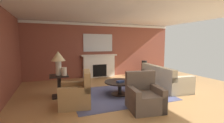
{
  "coord_description": "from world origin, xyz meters",
  "views": [
    {
      "loc": [
        -2.47,
        -4.52,
        1.68
      ],
      "look_at": [
        -0.26,
        1.15,
        1.0
      ],
      "focal_mm": 25.61,
      "sensor_mm": 36.0,
      "label": 1
    }
  ],
  "objects_px": {
    "fireplace": "(99,66)",
    "table_lamp": "(58,58)",
    "vase_tall_corner": "(144,68)",
    "sofa": "(164,80)",
    "armchair_near_window": "(77,95)",
    "vase_on_side_table": "(64,72)",
    "armchair_facing_fireplace": "(144,98)",
    "mantel_mirror": "(98,43)",
    "side_table": "(59,84)",
    "coffee_table": "(120,85)"
  },
  "relations": [
    {
      "from": "sofa",
      "to": "armchair_near_window",
      "type": "bearing_deg",
      "value": -169.61
    },
    {
      "from": "fireplace",
      "to": "vase_tall_corner",
      "type": "bearing_deg",
      "value": -6.94
    },
    {
      "from": "vase_tall_corner",
      "to": "armchair_near_window",
      "type": "bearing_deg",
      "value": -142.83
    },
    {
      "from": "vase_on_side_table",
      "to": "armchair_facing_fireplace",
      "type": "bearing_deg",
      "value": -42.92
    },
    {
      "from": "armchair_facing_fireplace",
      "to": "vase_on_side_table",
      "type": "relative_size",
      "value": 3.81
    },
    {
      "from": "fireplace",
      "to": "vase_on_side_table",
      "type": "bearing_deg",
      "value": -126.35
    },
    {
      "from": "armchair_facing_fireplace",
      "to": "vase_tall_corner",
      "type": "distance_m",
      "value": 4.71
    },
    {
      "from": "fireplace",
      "to": "vase_tall_corner",
      "type": "height_order",
      "value": "fireplace"
    },
    {
      "from": "coffee_table",
      "to": "mantel_mirror",
      "type": "bearing_deg",
      "value": 86.72
    },
    {
      "from": "armchair_near_window",
      "to": "vase_on_side_table",
      "type": "bearing_deg",
      "value": 107.19
    },
    {
      "from": "sofa",
      "to": "armchair_facing_fireplace",
      "type": "distance_m",
      "value": 2.35
    },
    {
      "from": "fireplace",
      "to": "coffee_table",
      "type": "height_order",
      "value": "fireplace"
    },
    {
      "from": "fireplace",
      "to": "sofa",
      "type": "height_order",
      "value": "fireplace"
    },
    {
      "from": "sofa",
      "to": "vase_tall_corner",
      "type": "xyz_separation_m",
      "value": [
        0.71,
        2.49,
        0.09
      ]
    },
    {
      "from": "table_lamp",
      "to": "vase_on_side_table",
      "type": "xyz_separation_m",
      "value": [
        0.15,
        -0.12,
        -0.4
      ]
    },
    {
      "from": "sofa",
      "to": "coffee_table",
      "type": "distance_m",
      "value": 1.93
    },
    {
      "from": "fireplace",
      "to": "sofa",
      "type": "xyz_separation_m",
      "value": [
        1.75,
        -2.79,
        -0.24
      ]
    },
    {
      "from": "coffee_table",
      "to": "vase_tall_corner",
      "type": "bearing_deg",
      "value": 45.22
    },
    {
      "from": "table_lamp",
      "to": "side_table",
      "type": "bearing_deg",
      "value": 14.04
    },
    {
      "from": "armchair_near_window",
      "to": "vase_on_side_table",
      "type": "height_order",
      "value": "same"
    },
    {
      "from": "armchair_near_window",
      "to": "vase_tall_corner",
      "type": "bearing_deg",
      "value": 37.17
    },
    {
      "from": "sofa",
      "to": "vase_tall_corner",
      "type": "relative_size",
      "value": 2.83
    },
    {
      "from": "armchair_near_window",
      "to": "armchair_facing_fireplace",
      "type": "distance_m",
      "value": 1.78
    },
    {
      "from": "mantel_mirror",
      "to": "side_table",
      "type": "relative_size",
      "value": 2.14
    },
    {
      "from": "sofa",
      "to": "vase_on_side_table",
      "type": "distance_m",
      "value": 3.69
    },
    {
      "from": "mantel_mirror",
      "to": "sofa",
      "type": "distance_m",
      "value": 3.68
    },
    {
      "from": "vase_on_side_table",
      "to": "sofa",
      "type": "bearing_deg",
      "value": -3.29
    },
    {
      "from": "fireplace",
      "to": "armchair_facing_fireplace",
      "type": "relative_size",
      "value": 1.89
    },
    {
      "from": "side_table",
      "to": "coffee_table",
      "type": "bearing_deg",
      "value": -14.86
    },
    {
      "from": "fireplace",
      "to": "vase_on_side_table",
      "type": "height_order",
      "value": "fireplace"
    },
    {
      "from": "vase_tall_corner",
      "to": "sofa",
      "type": "bearing_deg",
      "value": -106.02
    },
    {
      "from": "mantel_mirror",
      "to": "vase_tall_corner",
      "type": "xyz_separation_m",
      "value": [
        2.46,
        -0.42,
        -1.34
      ]
    },
    {
      "from": "table_lamp",
      "to": "mantel_mirror",
      "type": "bearing_deg",
      "value": 51.55
    },
    {
      "from": "sofa",
      "to": "armchair_facing_fireplace",
      "type": "bearing_deg",
      "value": -140.9
    },
    {
      "from": "side_table",
      "to": "fireplace",
      "type": "bearing_deg",
      "value": 50.21
    },
    {
      "from": "table_lamp",
      "to": "sofa",
      "type": "bearing_deg",
      "value": -4.96
    },
    {
      "from": "armchair_near_window",
      "to": "fireplace",
      "type": "bearing_deg",
      "value": 64.29
    },
    {
      "from": "armchair_facing_fireplace",
      "to": "table_lamp",
      "type": "distance_m",
      "value": 2.83
    },
    {
      "from": "armchair_near_window",
      "to": "armchair_facing_fireplace",
      "type": "relative_size",
      "value": 1.0
    },
    {
      "from": "fireplace",
      "to": "table_lamp",
      "type": "relative_size",
      "value": 2.4
    },
    {
      "from": "sofa",
      "to": "armchair_facing_fireplace",
      "type": "xyz_separation_m",
      "value": [
        -1.82,
        -1.48,
        0.01
      ]
    },
    {
      "from": "coffee_table",
      "to": "side_table",
      "type": "distance_m",
      "value": 1.94
    },
    {
      "from": "sofa",
      "to": "table_lamp",
      "type": "xyz_separation_m",
      "value": [
        -3.79,
        0.33,
        0.93
      ]
    },
    {
      "from": "mantel_mirror",
      "to": "coffee_table",
      "type": "distance_m",
      "value": 3.38
    },
    {
      "from": "sofa",
      "to": "table_lamp",
      "type": "relative_size",
      "value": 2.91
    },
    {
      "from": "sofa",
      "to": "table_lamp",
      "type": "distance_m",
      "value": 3.92
    },
    {
      "from": "fireplace",
      "to": "table_lamp",
      "type": "bearing_deg",
      "value": -129.79
    },
    {
      "from": "fireplace",
      "to": "table_lamp",
      "type": "height_order",
      "value": "table_lamp"
    },
    {
      "from": "sofa",
      "to": "vase_on_side_table",
      "type": "height_order",
      "value": "vase_on_side_table"
    },
    {
      "from": "coffee_table",
      "to": "vase_on_side_table",
      "type": "relative_size",
      "value": 4.01
    }
  ]
}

